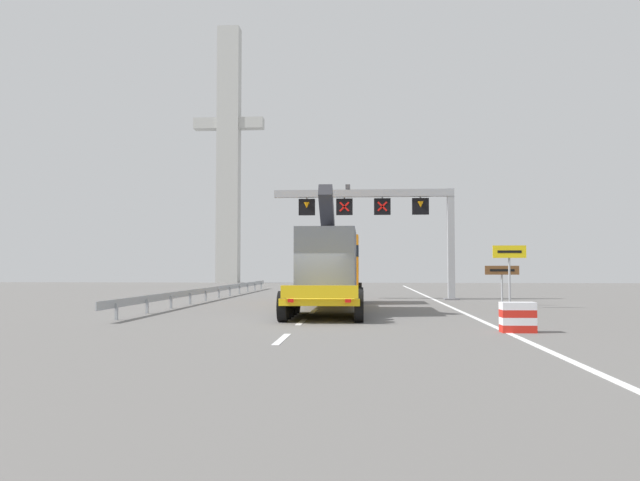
{
  "coord_description": "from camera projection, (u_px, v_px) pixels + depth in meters",
  "views": [
    {
      "loc": [
        1.93,
        -22.49,
        1.93
      ],
      "look_at": [
        -0.24,
        8.47,
        3.3
      ],
      "focal_mm": 34.49,
      "sensor_mm": 36.0,
      "label": 1
    }
  ],
  "objects": [
    {
      "name": "heavy_haul_truck_yellow",
      "position": [
        331.0,
        266.0,
        29.12
      ],
      "size": [
        3.04,
        14.07,
        5.3
      ],
      "color": "yellow",
      "rests_on": "ground"
    },
    {
      "name": "lane_markings",
      "position": [
        327.0,
        299.0,
        37.37
      ],
      "size": [
        0.2,
        44.48,
        0.01
      ],
      "color": "silver",
      "rests_on": "ground"
    },
    {
      "name": "overhead_lane_gantry",
      "position": [
        386.0,
        210.0,
        37.44
      ],
      "size": [
        11.21,
        0.9,
        7.02
      ],
      "color": "#9EA0A5",
      "rests_on": "ground"
    },
    {
      "name": "edge_line_right",
      "position": [
        440.0,
        302.0,
        33.98
      ],
      "size": [
        0.2,
        63.0,
        0.01
      ],
      "primitive_type": "cube",
      "color": "silver",
      "rests_on": "ground"
    },
    {
      "name": "guardrail_left",
      "position": [
        218.0,
        289.0,
        38.64
      ],
      "size": [
        0.13,
        35.41,
        0.76
      ],
      "color": "#999EA3",
      "rests_on": "ground"
    },
    {
      "name": "ground",
      "position": [
        310.0,
        320.0,
        22.46
      ],
      "size": [
        112.0,
        112.0,
        0.0
      ],
      "primitive_type": "plane",
      "color": "slate"
    },
    {
      "name": "exit_sign_yellow",
      "position": [
        509.0,
        260.0,
        29.31
      ],
      "size": [
        1.57,
        0.15,
        2.99
      ],
      "color": "#9EA0A5",
      "rests_on": "ground"
    },
    {
      "name": "bridge_pylon_distant",
      "position": [
        229.0,
        151.0,
        78.96
      ],
      "size": [
        9.0,
        2.0,
        33.0
      ],
      "color": "#B7B7B2",
      "rests_on": "ground"
    },
    {
      "name": "tourist_info_sign_brown",
      "position": [
        502.0,
        275.0,
        31.23
      ],
      "size": [
        1.71,
        0.15,
        2.02
      ],
      "color": "#9EA0A5",
      "rests_on": "ground"
    },
    {
      "name": "crash_barrier_striped",
      "position": [
        518.0,
        317.0,
        18.26
      ],
      "size": [
        1.01,
        0.53,
        0.9
      ],
      "color": "red",
      "rests_on": "ground"
    }
  ]
}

